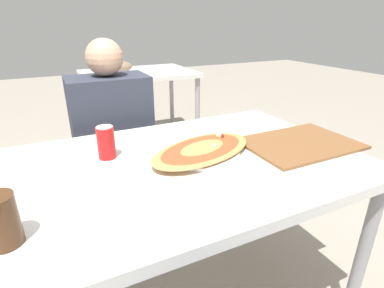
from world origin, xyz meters
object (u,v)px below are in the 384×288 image
soda_can (106,142)px  pizza_main (202,150)px  dining_table (181,178)px  person_seated (113,131)px  drink_glass (0,221)px  chair_far_seated (112,156)px

soda_can → pizza_main: bearing=-22.3°
dining_table → person_seated: person_seated is taller
soda_can → drink_glass: drink_glass is taller
pizza_main → drink_glass: (-0.65, -0.24, 0.04)m
dining_table → chair_far_seated: size_ratio=1.58×
chair_far_seated → person_seated: bearing=90.0°
soda_can → dining_table: bearing=-33.3°
dining_table → soda_can: 0.31m
dining_table → pizza_main: bearing=9.6°
person_seated → soda_can: (-0.12, -0.49, 0.14)m
person_seated → soda_can: 0.53m
dining_table → person_seated: bearing=100.3°
dining_table → chair_far_seated: 0.80m
soda_can → drink_glass: size_ratio=0.97×
chair_far_seated → person_seated: person_seated is taller
chair_far_seated → pizza_main: (0.22, -0.74, 0.29)m
dining_table → chair_far_seated: bearing=98.8°
dining_table → soda_can: (-0.24, 0.15, 0.13)m
pizza_main → soda_can: size_ratio=4.11×
chair_far_seated → soda_can: size_ratio=6.86×
chair_far_seated → drink_glass: size_ratio=6.68×
pizza_main → soda_can: bearing=157.7°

